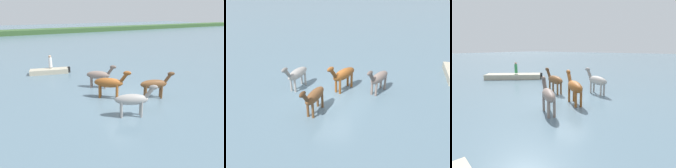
% 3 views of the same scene
% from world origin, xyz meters
% --- Properties ---
extents(ground_plane, '(194.92, 194.92, 0.00)m').
position_xyz_m(ground_plane, '(0.00, 0.00, 0.00)').
color(ground_plane, slate).
extents(horse_lead, '(2.23, 1.91, 1.98)m').
position_xyz_m(horse_lead, '(-0.88, 0.68, 1.09)').
color(horse_lead, brown).
rests_on(horse_lead, ground_plane).
extents(horse_dark_mare, '(2.34, 1.20, 1.84)m').
position_xyz_m(horse_dark_mare, '(1.78, -0.85, 1.02)').
color(horse_dark_mare, brown).
rests_on(horse_dark_mare, ground_plane).
extents(horse_chestnut_trailing, '(2.33, 1.38, 1.88)m').
position_xyz_m(horse_chestnut_trailing, '(-1.02, -2.30, 1.03)').
color(horse_chestnut_trailing, '#9E9993').
rests_on(horse_chestnut_trailing, ground_plane).
extents(horse_rear_stallion, '(2.10, 1.74, 1.85)m').
position_xyz_m(horse_rear_stallion, '(-0.62, 2.89, 1.02)').
color(horse_rear_stallion, gray).
rests_on(horse_rear_stallion, ground_plane).
extents(boat_tender_starboard, '(5.67, 4.90, 0.78)m').
position_xyz_m(boat_tender_starboard, '(9.36, -3.42, 0.19)').
color(boat_tender_starboard, '#B7AD93').
rests_on(boat_tender_starboard, ground_plane).
extents(person_spotter_bow, '(0.32, 0.32, 1.19)m').
position_xyz_m(person_spotter_bow, '(9.17, -3.61, 1.18)').
color(person_spotter_bow, '#338C4C').
rests_on(person_spotter_bow, boat_tender_starboard).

